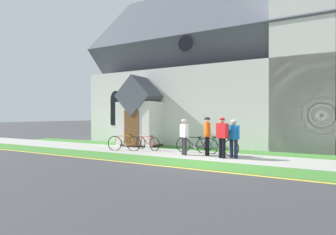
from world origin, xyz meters
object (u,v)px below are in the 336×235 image
Objects in this scene: cyclist_in_yellow_jersey at (234,136)px; roadside_conifer at (317,66)px; cyclist_in_red_jersey at (207,133)px; cyclist_in_blue_jersey at (184,134)px; bicycle_yellow at (124,143)px; bicycle_blue at (148,143)px; church_sign at (145,124)px; bicycle_white at (220,146)px; cyclist_in_white_jersey at (222,134)px; bicycle_red at (193,145)px.

cyclist_in_yellow_jersey is 8.18m from roadside_conifer.
cyclist_in_red_jersey is 8.53m from roadside_conifer.
bicycle_yellow is at bearing -178.60° from cyclist_in_blue_jersey.
bicycle_yellow is 5.60m from cyclist_in_yellow_jersey.
cyclist_in_red_jersey is (3.40, -0.33, 0.65)m from bicycle_blue.
church_sign is 3.11m from bicycle_yellow.
roadside_conifer reaches higher than bicycle_white.
cyclist_in_yellow_jersey is 0.99× the size of cyclist_in_blue_jersey.
church_sign is 6.82m from cyclist_in_yellow_jersey.
cyclist_in_white_jersey reaches higher than bicycle_blue.
cyclist_in_white_jersey is 0.95m from cyclist_in_red_jersey.
cyclist_in_red_jersey reaches higher than cyclist_in_yellow_jersey.
roadside_conifer is at bearing 49.09° from bicycle_red.
bicycle_yellow is 1.04× the size of cyclist_in_yellow_jersey.
church_sign is 1.17× the size of bicycle_white.
bicycle_blue is at bearing 41.03° from bicycle_yellow.
church_sign is 1.20× the size of cyclist_in_white_jersey.
church_sign is 1.19× the size of bicycle_blue.
bicycle_yellow is 0.98× the size of bicycle_blue.
cyclist_in_blue_jersey is (2.44, -0.70, 0.58)m from bicycle_blue.
cyclist_in_red_jersey is 1.03m from cyclist_in_blue_jersey.
cyclist_in_red_jersey is at bearing -5.59° from bicycle_blue.
bicycle_red is at bearing 87.23° from cyclist_in_blue_jersey.
cyclist_in_yellow_jersey is at bearing 30.98° from cyclist_in_white_jersey.
cyclist_in_yellow_jersey is 0.94× the size of cyclist_in_red_jersey.
roadside_conifer is at bearing 63.99° from cyclist_in_white_jersey.
bicycle_blue is 1.06× the size of cyclist_in_yellow_jersey.
bicycle_red is 1.02× the size of bicycle_white.
bicycle_blue is 4.73m from cyclist_in_yellow_jersey.
bicycle_white is at bearing 1.74° from bicycle_blue.
bicycle_red is 1.09× the size of cyclist_in_blue_jersey.
church_sign is 0.30× the size of roadside_conifer.
bicycle_blue is 10.67m from roadside_conifer.
cyclist_in_blue_jersey reaches higher than cyclist_in_yellow_jersey.
bicycle_yellow is at bearing -138.97° from bicycle_blue.
bicycle_blue is 1.01× the size of cyclist_in_white_jersey.
cyclist_in_blue_jersey is at bearing -127.13° from roadside_conifer.
church_sign is 5.59m from cyclist_in_red_jersey.
roadside_conifer is (4.21, 6.47, 3.62)m from cyclist_in_red_jersey.
church_sign is 6.54m from cyclist_in_white_jersey.
bicycle_yellow reaches higher than bicycle_white.
bicycle_yellow is at bearing -177.42° from cyclist_in_yellow_jersey.
cyclist_in_white_jersey reaches higher than bicycle_white.
church_sign is 5.90m from bicycle_white.
bicycle_red is 1.04× the size of cyclist_in_white_jersey.
roadside_conifer is at bearing 52.87° from cyclist_in_blue_jersey.
cyclist_in_yellow_jersey is at bearing -22.82° from church_sign.
roadside_conifer is (3.38, 6.92, 3.62)m from cyclist_in_white_jersey.
church_sign reaches higher than bicycle_white.
cyclist_in_white_jersey is 1.80m from cyclist_in_blue_jersey.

